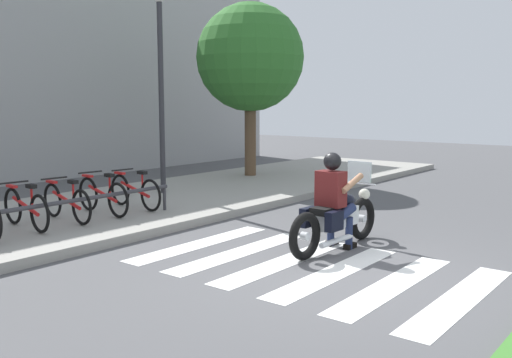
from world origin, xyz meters
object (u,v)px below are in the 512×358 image
object	(u,v)px
rider	(334,194)
bicycle_5	(103,195)
bike_rack	(44,207)
bicycle_3	(26,208)
street_lamp	(161,75)
bicycle_4	(66,202)
tree_near_rack	(250,58)
motorcycle	(336,218)
bicycle_6	(135,191)

from	to	relation	value
rider	bicycle_5	size ratio (longest dim) A/B	0.90
bike_rack	rider	bearing A→B (deg)	-56.90
rider	bicycle_3	bearing A→B (deg)	119.56
street_lamp	bicycle_5	bearing A→B (deg)	-157.19
bicycle_3	street_lamp	bearing A→B (deg)	14.52
rider	bicycle_4	bearing A→B (deg)	111.43
bicycle_3	tree_near_rack	size ratio (longest dim) A/B	0.32
motorcycle	bicycle_6	bearing A→B (deg)	93.49
bicycle_5	bicycle_6	world-z (taller)	bicycle_5
bicycle_4	motorcycle	bearing A→B (deg)	-67.72
motorcycle	bicycle_5	xyz separation A→B (m)	(-1.01, 4.28, 0.03)
bicycle_3	bicycle_5	bearing A→B (deg)	-0.01
bicycle_3	bike_rack	bearing A→B (deg)	-90.04
bicycle_4	bicycle_6	bearing A→B (deg)	-0.01
motorcycle	bicycle_3	size ratio (longest dim) A/B	1.44
street_lamp	bicycle_4	bearing A→B (deg)	-162.24
motorcycle	bike_rack	size ratio (longest dim) A/B	0.44
rider	bicycle_4	distance (m)	4.60
motorcycle	bike_rack	world-z (taller)	motorcycle
rider	bike_rack	world-z (taller)	rider
street_lamp	bicycle_6	bearing A→B (deg)	-148.59
bicycle_3	bike_rack	distance (m)	0.56
motorcycle	bicycle_3	distance (m)	4.95
bicycle_6	street_lamp	xyz separation A→B (m)	(1.65, 1.01, 2.27)
motorcycle	bicycle_4	world-z (taller)	motorcycle
bicycle_4	bike_rack	xyz separation A→B (m)	(-0.75, -0.55, 0.09)
street_lamp	rider	bearing A→B (deg)	-105.48
bicycle_5	bicycle_6	xyz separation A→B (m)	(0.75, 0.00, -0.01)
bicycle_5	tree_near_rack	xyz separation A→B (m)	(6.02, 1.41, 2.87)
motorcycle	bicycle_6	xyz separation A→B (m)	(-0.26, 4.28, 0.02)
bicycle_4	bike_rack	size ratio (longest dim) A/B	0.31
bike_rack	bicycle_3	bearing A→B (deg)	89.96
bicycle_6	bike_rack	bearing A→B (deg)	-166.08
bicycle_5	bicycle_3	bearing A→B (deg)	179.99
motorcycle	tree_near_rack	bearing A→B (deg)	48.56
motorcycle	bike_rack	distance (m)	4.48
motorcycle	rider	size ratio (longest dim) A/B	1.54
street_lamp	tree_near_rack	world-z (taller)	tree_near_rack
bicycle_3	bicycle_4	xyz separation A→B (m)	(0.75, 0.00, -0.00)
bicycle_5	bike_rack	xyz separation A→B (m)	(-1.49, -0.55, 0.07)
bike_rack	motorcycle	bearing A→B (deg)	-56.13
street_lamp	tree_near_rack	size ratio (longest dim) A/B	0.95
bicycle_3	street_lamp	xyz separation A→B (m)	(3.88, 1.01, 2.27)
motorcycle	rider	xyz separation A→B (m)	(-0.08, 0.01, 0.37)
motorcycle	bicycle_6	distance (m)	4.28
rider	bicycle_4	xyz separation A→B (m)	(-1.68, 4.27, -0.35)
tree_near_rack	bicycle_3	bearing A→B (deg)	-169.41
bicycle_5	bicycle_6	bearing A→B (deg)	0.04
motorcycle	bicycle_5	distance (m)	4.39
bicycle_3	bicycle_6	bearing A→B (deg)	0.01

